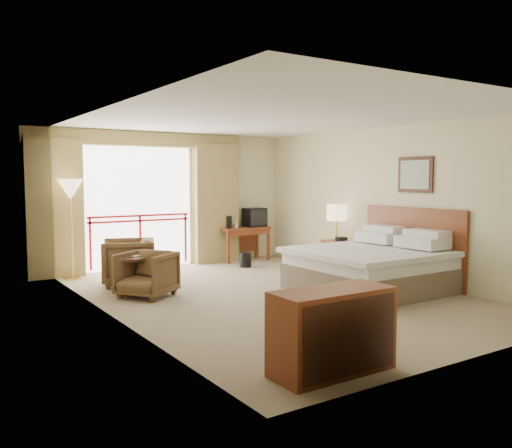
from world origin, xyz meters
TOP-DOWN VIEW (x-y plane):
  - floor at (0.00, 0.00)m, footprint 7.00×7.00m
  - ceiling at (0.00, 0.00)m, footprint 7.00×7.00m
  - wall_back at (0.00, 3.50)m, footprint 5.00×0.00m
  - wall_front at (0.00, -3.50)m, footprint 5.00×0.00m
  - wall_left at (-2.50, 0.00)m, footprint 0.00×7.00m
  - wall_right at (2.50, 0.00)m, footprint 0.00×7.00m
  - balcony_door at (-0.80, 3.48)m, footprint 2.40×0.00m
  - balcony_railing at (-0.80, 3.46)m, footprint 2.09×0.03m
  - curtain_left at (-2.45, 3.35)m, footprint 1.00×0.26m
  - curtain_right at (0.85, 3.35)m, footprint 1.00×0.26m
  - valance at (-0.80, 3.38)m, footprint 4.40×0.22m
  - hvac_vent at (1.30, 3.47)m, footprint 0.50×0.04m
  - bed at (1.50, -0.60)m, footprint 2.13×2.06m
  - headboard at (2.46, -0.60)m, footprint 0.06×2.10m
  - framed_art at (2.47, -0.60)m, footprint 0.04×0.72m
  - nightstand at (2.17, 0.95)m, footprint 0.45×0.53m
  - table_lamp at (2.17, 1.00)m, footprint 0.37×0.37m
  - phone at (2.12, 0.80)m, footprint 0.21×0.18m
  - desk at (1.44, 3.25)m, footprint 1.12×0.54m
  - tv at (1.74, 3.20)m, footprint 0.45×0.36m
  - coffee_maker at (1.09, 3.20)m, footprint 0.16×0.16m
  - cup at (1.24, 3.15)m, footprint 0.09×0.09m
  - wastebasket at (1.02, 2.43)m, footprint 0.29×0.29m
  - armchair_far at (-1.59, 1.98)m, footprint 1.11×1.09m
  - armchair_near at (-1.69, 0.92)m, footprint 1.05×1.04m
  - side_table at (-1.83, 1.28)m, footprint 0.52×0.52m
  - book at (-1.83, 1.28)m, footprint 0.27×0.30m
  - floor_lamp at (-2.24, 3.03)m, footprint 0.45×0.45m
  - dresser at (-1.46, -3.04)m, footprint 1.17×0.50m

SIDE VIEW (x-z plane):
  - floor at x=0.00m, z-range 0.00..0.00m
  - armchair_far at x=-1.59m, z-range -0.39..0.39m
  - armchair_near at x=-1.69m, z-range -0.35..0.35m
  - wastebasket at x=1.02m, z-range 0.00..0.30m
  - nightstand at x=2.17m, z-range 0.00..0.61m
  - bed at x=1.50m, z-range -0.11..0.86m
  - side_table at x=-1.83m, z-range 0.11..0.67m
  - dresser at x=-1.46m, z-range 0.00..0.78m
  - desk at x=1.44m, z-range 0.20..0.93m
  - book at x=-1.83m, z-range 0.56..0.59m
  - headboard at x=2.46m, z-range 0.00..1.30m
  - phone at x=2.12m, z-range 0.61..0.70m
  - cup at x=1.24m, z-range 0.72..0.83m
  - balcony_railing at x=-0.80m, z-range 0.30..1.32m
  - coffee_maker at x=1.09m, z-range 0.72..0.99m
  - tv at x=1.74m, z-range 0.72..1.14m
  - table_lamp at x=2.17m, z-range 0.80..1.46m
  - balcony_door at x=-0.80m, z-range 0.00..2.40m
  - curtain_left at x=-2.45m, z-range 0.00..2.50m
  - curtain_right at x=0.85m, z-range 0.00..2.50m
  - wall_left at x=-2.50m, z-range -2.15..4.85m
  - wall_right at x=2.50m, z-range -2.15..4.85m
  - wall_back at x=0.00m, z-range -1.15..3.85m
  - wall_front at x=0.00m, z-range -1.15..3.85m
  - floor_lamp at x=-2.24m, z-range 0.64..2.42m
  - framed_art at x=2.47m, z-range 1.55..2.15m
  - hvac_vent at x=1.30m, z-range 2.10..2.60m
  - valance at x=-0.80m, z-range 2.41..2.69m
  - ceiling at x=0.00m, z-range 2.70..2.70m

